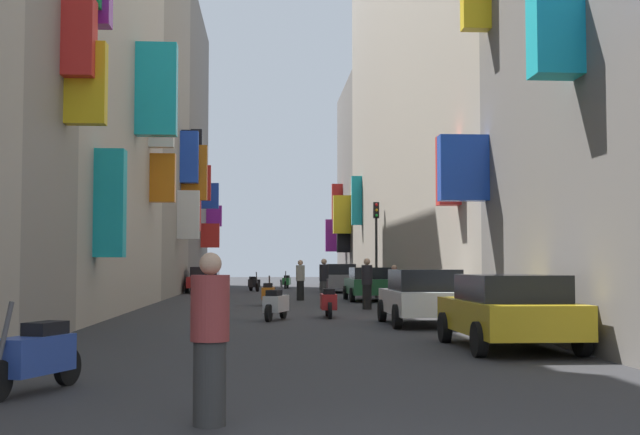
{
  "coord_description": "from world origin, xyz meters",
  "views": [
    {
      "loc": [
        -0.55,
        -4.71,
        1.56
      ],
      "look_at": [
        1.0,
        19.1,
        2.9
      ],
      "focal_mm": 47.12,
      "sensor_mm": 36.0,
      "label": 1
    }
  ],
  "objects_px": {
    "pedestrian_far_away": "(210,339)",
    "scooter_green": "(287,281)",
    "parked_car_white": "(423,296)",
    "parked_car_yellow": "(508,309)",
    "scooter_orange": "(268,293)",
    "pedestrian_mid_street": "(394,286)",
    "parked_car_red": "(205,279)",
    "scooter_white": "(276,304)",
    "pedestrian_near_left": "(367,284)",
    "scooter_black": "(254,283)",
    "traffic_light_near_corner": "(376,233)",
    "pedestrian_near_right": "(300,280)",
    "pedestrian_crossing": "(324,280)",
    "scooter_red": "(329,302)",
    "scooter_blue": "(35,355)",
    "parked_car_green": "(370,283)",
    "parked_car_grey": "(339,278)"
  },
  "relations": [
    {
      "from": "scooter_blue",
      "to": "pedestrian_near_left",
      "type": "xyz_separation_m",
      "value": [
        6.31,
        18.68,
        0.43
      ]
    },
    {
      "from": "parked_car_green",
      "to": "pedestrian_near_left",
      "type": "distance_m",
      "value": 6.95
    },
    {
      "from": "parked_car_yellow",
      "to": "scooter_blue",
      "type": "relative_size",
      "value": 2.29
    },
    {
      "from": "parked_car_white",
      "to": "pedestrian_far_away",
      "type": "height_order",
      "value": "pedestrian_far_away"
    },
    {
      "from": "parked_car_red",
      "to": "scooter_white",
      "type": "relative_size",
      "value": 2.36
    },
    {
      "from": "pedestrian_crossing",
      "to": "scooter_black",
      "type": "bearing_deg",
      "value": 101.79
    },
    {
      "from": "pedestrian_far_away",
      "to": "scooter_green",
      "type": "bearing_deg",
      "value": 87.65
    },
    {
      "from": "parked_car_white",
      "to": "pedestrian_far_away",
      "type": "distance_m",
      "value": 13.99
    },
    {
      "from": "parked_car_white",
      "to": "scooter_black",
      "type": "height_order",
      "value": "parked_car_white"
    },
    {
      "from": "parked_car_green",
      "to": "scooter_black",
      "type": "bearing_deg",
      "value": 111.29
    },
    {
      "from": "pedestrian_near_right",
      "to": "parked_car_grey",
      "type": "bearing_deg",
      "value": 76.05
    },
    {
      "from": "parked_car_white",
      "to": "parked_car_green",
      "type": "xyz_separation_m",
      "value": [
        0.43,
        14.53,
        0.01
      ]
    },
    {
      "from": "scooter_blue",
      "to": "scooter_green",
      "type": "distance_m",
      "value": 44.57
    },
    {
      "from": "scooter_white",
      "to": "scooter_orange",
      "type": "height_order",
      "value": "same"
    },
    {
      "from": "parked_car_grey",
      "to": "scooter_green",
      "type": "distance_m",
      "value": 8.22
    },
    {
      "from": "scooter_red",
      "to": "pedestrian_crossing",
      "type": "relative_size",
      "value": 1.09
    },
    {
      "from": "scooter_black",
      "to": "scooter_orange",
      "type": "xyz_separation_m",
      "value": [
        0.78,
        -17.02,
        0.0
      ]
    },
    {
      "from": "pedestrian_near_left",
      "to": "pedestrian_mid_street",
      "type": "relative_size",
      "value": 1.15
    },
    {
      "from": "pedestrian_near_right",
      "to": "pedestrian_mid_street",
      "type": "relative_size",
      "value": 1.14
    },
    {
      "from": "parked_car_yellow",
      "to": "pedestrian_near_right",
      "type": "distance_m",
      "value": 21.42
    },
    {
      "from": "scooter_black",
      "to": "parked_car_red",
      "type": "bearing_deg",
      "value": -144.86
    },
    {
      "from": "scooter_orange",
      "to": "traffic_light_near_corner",
      "type": "relative_size",
      "value": 0.45
    },
    {
      "from": "parked_car_green",
      "to": "scooter_blue",
      "type": "xyz_separation_m",
      "value": [
        -7.27,
        -25.56,
        -0.3
      ]
    },
    {
      "from": "parked_car_green",
      "to": "scooter_black",
      "type": "height_order",
      "value": "parked_car_green"
    },
    {
      "from": "scooter_blue",
      "to": "pedestrian_near_left",
      "type": "bearing_deg",
      "value": 71.32
    },
    {
      "from": "parked_car_white",
      "to": "parked_car_yellow",
      "type": "xyz_separation_m",
      "value": [
        0.42,
        -6.19,
        -0.02
      ]
    },
    {
      "from": "scooter_red",
      "to": "pedestrian_far_away",
      "type": "bearing_deg",
      "value": -98.27
    },
    {
      "from": "parked_car_white",
      "to": "pedestrian_near_right",
      "type": "relative_size",
      "value": 2.27
    },
    {
      "from": "scooter_white",
      "to": "scooter_orange",
      "type": "bearing_deg",
      "value": 91.23
    },
    {
      "from": "parked_car_grey",
      "to": "pedestrian_mid_street",
      "type": "xyz_separation_m",
      "value": [
        0.61,
        -16.25,
        -0.06
      ]
    },
    {
      "from": "scooter_orange",
      "to": "pedestrian_far_away",
      "type": "xyz_separation_m",
      "value": [
        -0.65,
        -23.95,
        0.37
      ]
    },
    {
      "from": "scooter_orange",
      "to": "pedestrian_mid_street",
      "type": "xyz_separation_m",
      "value": [
        4.64,
        -1.37,
        0.3
      ]
    },
    {
      "from": "scooter_blue",
      "to": "scooter_green",
      "type": "bearing_deg",
      "value": 84.65
    },
    {
      "from": "parked_car_yellow",
      "to": "traffic_light_near_corner",
      "type": "relative_size",
      "value": 0.92
    },
    {
      "from": "parked_car_yellow",
      "to": "scooter_green",
      "type": "bearing_deg",
      "value": 94.49
    },
    {
      "from": "scooter_white",
      "to": "pedestrian_near_left",
      "type": "distance_m",
      "value": 6.44
    },
    {
      "from": "parked_car_white",
      "to": "parked_car_green",
      "type": "height_order",
      "value": "same"
    },
    {
      "from": "pedestrian_mid_street",
      "to": "traffic_light_near_corner",
      "type": "distance_m",
      "value": 8.51
    },
    {
      "from": "scooter_black",
      "to": "scooter_orange",
      "type": "relative_size",
      "value": 0.86
    },
    {
      "from": "traffic_light_near_corner",
      "to": "pedestrian_near_right",
      "type": "bearing_deg",
      "value": -145.41
    },
    {
      "from": "scooter_orange",
      "to": "pedestrian_mid_street",
      "type": "distance_m",
      "value": 4.85
    },
    {
      "from": "pedestrian_mid_street",
      "to": "scooter_black",
      "type": "bearing_deg",
      "value": 106.42
    },
    {
      "from": "parked_car_yellow",
      "to": "parked_car_white",
      "type": "bearing_deg",
      "value": 93.88
    },
    {
      "from": "pedestrian_near_left",
      "to": "scooter_white",
      "type": "bearing_deg",
      "value": -120.24
    },
    {
      "from": "parked_car_grey",
      "to": "scooter_orange",
      "type": "xyz_separation_m",
      "value": [
        -4.03,
        -14.88,
        -0.36
      ]
    },
    {
      "from": "scooter_red",
      "to": "pedestrian_crossing",
      "type": "distance_m",
      "value": 9.8
    },
    {
      "from": "pedestrian_mid_street",
      "to": "pedestrian_near_right",
      "type": "bearing_deg",
      "value": 119.77
    },
    {
      "from": "parked_car_yellow",
      "to": "pedestrian_crossing",
      "type": "xyz_separation_m",
      "value": [
        -2.07,
        19.23,
        0.17
      ]
    },
    {
      "from": "scooter_red",
      "to": "pedestrian_crossing",
      "type": "height_order",
      "value": "pedestrian_crossing"
    },
    {
      "from": "parked_car_red",
      "to": "scooter_orange",
      "type": "xyz_separation_m",
      "value": [
        3.5,
        -15.11,
        -0.29
      ]
    }
  ]
}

